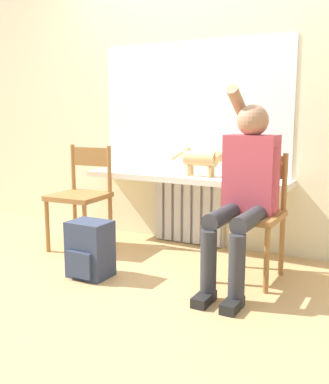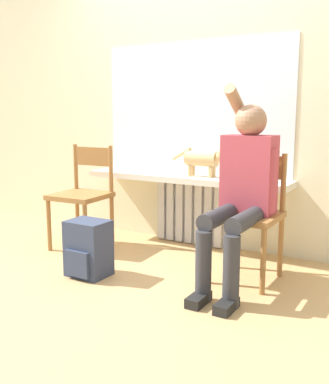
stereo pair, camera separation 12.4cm
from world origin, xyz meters
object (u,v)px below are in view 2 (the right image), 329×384
chair_right (249,213)px  backpack (88,249)px  cat (203,159)px  chair_left (83,194)px  person (243,185)px

chair_right → backpack: bearing=-151.8°
cat → chair_left: bearing=-154.2°
chair_right → cat: (-0.56, 0.44, 0.30)m
chair_right → backpack: 1.14m
chair_right → person: size_ratio=0.65×
person → backpack: size_ratio=3.34×
cat → chair_right: bearing=-37.9°
chair_left → cat: bearing=22.5°
backpack → cat: bearing=66.7°
person → cat: (-0.56, 0.56, 0.09)m
chair_left → person: bearing=-8.2°
person → backpack: person is taller
chair_right → cat: chair_right is taller
person → cat: 0.80m
person → backpack: 1.16m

